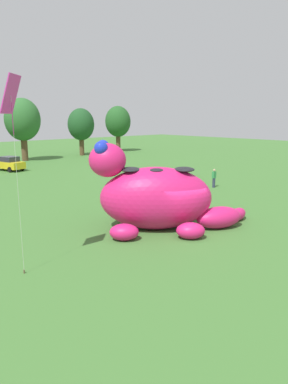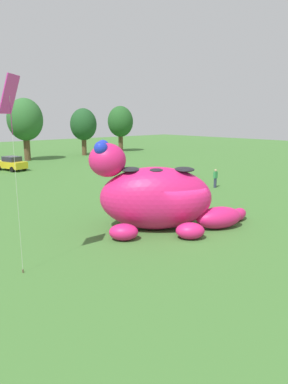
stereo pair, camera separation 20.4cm
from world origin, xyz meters
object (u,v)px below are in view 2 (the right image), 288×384
spectator_mid_field (215,178)px  tethered_flying_kite (10,98)px  giant_inflatable_creature (156,197)px  car_yellow (12,163)px

spectator_mid_field → tethered_flying_kite: (-20.82, -5.69, 6.24)m
giant_inflatable_creature → car_yellow: size_ratio=2.15×
car_yellow → tethered_flying_kite: (-11.23, -28.71, 6.24)m
tethered_flying_kite → spectator_mid_field: bearing=15.3°
giant_inflatable_creature → spectator_mid_field: (12.48, 5.05, -1.01)m
spectator_mid_field → tethered_flying_kite: 22.46m
car_yellow → tethered_flying_kite: 31.45m
giant_inflatable_creature → tethered_flying_kite: 9.86m
giant_inflatable_creature → car_yellow: (2.89, 28.07, -1.00)m
car_yellow → tethered_flying_kite: bearing=-111.4°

